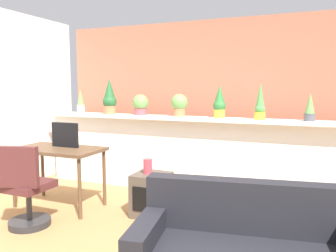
{
  "coord_description": "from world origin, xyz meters",
  "views": [
    {
      "loc": [
        1.4,
        -2.41,
        1.5
      ],
      "look_at": [
        -0.08,
        1.17,
        1.05
      ],
      "focal_mm": 35.85,
      "sensor_mm": 36.0,
      "label": 1
    }
  ],
  "objects_px": {
    "potted_plant_3": "(179,104)",
    "side_cube_shelf": "(151,195)",
    "potted_plant_6": "(310,108)",
    "potted_plant_2": "(141,104)",
    "office_chair": "(26,193)",
    "potted_plant_1": "(110,98)",
    "potted_plant_5": "(260,104)",
    "vase_on_shelf": "(148,166)",
    "desk": "(58,155)",
    "tv_monitor": "(65,135)",
    "potted_plant_4": "(219,102)",
    "potted_plant_0": "(81,102)"
  },
  "relations": [
    {
      "from": "potted_plant_6",
      "to": "side_cube_shelf",
      "type": "xyz_separation_m",
      "value": [
        -1.67,
        -0.95,
        -1.0
      ]
    },
    {
      "from": "potted_plant_0",
      "to": "tv_monitor",
      "type": "relative_size",
      "value": 0.96
    },
    {
      "from": "potted_plant_2",
      "to": "potted_plant_1",
      "type": "bearing_deg",
      "value": -174.02
    },
    {
      "from": "office_chair",
      "to": "side_cube_shelf",
      "type": "bearing_deg",
      "value": 37.6
    },
    {
      "from": "potted_plant_1",
      "to": "side_cube_shelf",
      "type": "bearing_deg",
      "value": -39.16
    },
    {
      "from": "potted_plant_6",
      "to": "side_cube_shelf",
      "type": "relative_size",
      "value": 0.68
    },
    {
      "from": "potted_plant_4",
      "to": "side_cube_shelf",
      "type": "xyz_separation_m",
      "value": [
        -0.56,
        -0.96,
        -1.05
      ]
    },
    {
      "from": "potted_plant_5",
      "to": "tv_monitor",
      "type": "relative_size",
      "value": 1.2
    },
    {
      "from": "potted_plant_5",
      "to": "office_chair",
      "type": "xyz_separation_m",
      "value": [
        -2.17,
        -1.74,
        -0.9
      ]
    },
    {
      "from": "potted_plant_3",
      "to": "potted_plant_5",
      "type": "bearing_deg",
      "value": -2.15
    },
    {
      "from": "potted_plant_5",
      "to": "desk",
      "type": "bearing_deg",
      "value": -154.96
    },
    {
      "from": "potted_plant_3",
      "to": "potted_plant_0",
      "type": "bearing_deg",
      "value": 179.89
    },
    {
      "from": "potted_plant_1",
      "to": "desk",
      "type": "bearing_deg",
      "value": -94.14
    },
    {
      "from": "office_chair",
      "to": "side_cube_shelf",
      "type": "xyz_separation_m",
      "value": [
        1.08,
        0.83,
        -0.14
      ]
    },
    {
      "from": "office_chair",
      "to": "vase_on_shelf",
      "type": "distance_m",
      "value": 1.34
    },
    {
      "from": "desk",
      "to": "tv_monitor",
      "type": "xyz_separation_m",
      "value": [
        0.05,
        0.08,
        0.24
      ]
    },
    {
      "from": "office_chair",
      "to": "desk",
      "type": "bearing_deg",
      "value": 100.16
    },
    {
      "from": "potted_plant_3",
      "to": "potted_plant_5",
      "type": "distance_m",
      "value": 1.1
    },
    {
      "from": "potted_plant_1",
      "to": "potted_plant_3",
      "type": "bearing_deg",
      "value": 1.75
    },
    {
      "from": "potted_plant_6",
      "to": "vase_on_shelf",
      "type": "height_order",
      "value": "potted_plant_6"
    },
    {
      "from": "tv_monitor",
      "to": "office_chair",
      "type": "xyz_separation_m",
      "value": [
        0.07,
        -0.75,
        -0.52
      ]
    },
    {
      "from": "potted_plant_2",
      "to": "office_chair",
      "type": "height_order",
      "value": "potted_plant_2"
    },
    {
      "from": "potted_plant_6",
      "to": "tv_monitor",
      "type": "distance_m",
      "value": 3.03
    },
    {
      "from": "potted_plant_0",
      "to": "vase_on_shelf",
      "type": "bearing_deg",
      "value": -30.11
    },
    {
      "from": "potted_plant_1",
      "to": "office_chair",
      "type": "bearing_deg",
      "value": -88.63
    },
    {
      "from": "potted_plant_4",
      "to": "vase_on_shelf",
      "type": "xyz_separation_m",
      "value": [
        -0.6,
        -0.96,
        -0.71
      ]
    },
    {
      "from": "potted_plant_3",
      "to": "potted_plant_6",
      "type": "xyz_separation_m",
      "value": [
        1.68,
        0.0,
        -0.01
      ]
    },
    {
      "from": "office_chair",
      "to": "potted_plant_6",
      "type": "bearing_deg",
      "value": 32.89
    },
    {
      "from": "desk",
      "to": "tv_monitor",
      "type": "bearing_deg",
      "value": 59.81
    },
    {
      "from": "potted_plant_3",
      "to": "office_chair",
      "type": "relative_size",
      "value": 0.35
    },
    {
      "from": "potted_plant_2",
      "to": "office_chair",
      "type": "xyz_separation_m",
      "value": [
        -0.45,
        -1.8,
        -0.86
      ]
    },
    {
      "from": "potted_plant_2",
      "to": "vase_on_shelf",
      "type": "distance_m",
      "value": 1.31
    },
    {
      "from": "potted_plant_0",
      "to": "desk",
      "type": "height_order",
      "value": "potted_plant_0"
    },
    {
      "from": "side_cube_shelf",
      "to": "potted_plant_0",
      "type": "bearing_deg",
      "value": 150.52
    },
    {
      "from": "potted_plant_4",
      "to": "tv_monitor",
      "type": "height_order",
      "value": "potted_plant_4"
    },
    {
      "from": "potted_plant_3",
      "to": "side_cube_shelf",
      "type": "xyz_separation_m",
      "value": [
        0.01,
        -0.95,
        -1.01
      ]
    },
    {
      "from": "potted_plant_4",
      "to": "desk",
      "type": "relative_size",
      "value": 0.4
    },
    {
      "from": "potted_plant_4",
      "to": "side_cube_shelf",
      "type": "distance_m",
      "value": 1.53
    },
    {
      "from": "office_chair",
      "to": "potted_plant_4",
      "type": "bearing_deg",
      "value": 47.63
    },
    {
      "from": "potted_plant_5",
      "to": "vase_on_shelf",
      "type": "bearing_deg",
      "value": -141.43
    },
    {
      "from": "potted_plant_3",
      "to": "office_chair",
      "type": "bearing_deg",
      "value": -121.05
    },
    {
      "from": "potted_plant_5",
      "to": "potted_plant_2",
      "type": "bearing_deg",
      "value": 178.02
    },
    {
      "from": "potted_plant_0",
      "to": "potted_plant_5",
      "type": "bearing_deg",
      "value": -0.92
    },
    {
      "from": "tv_monitor",
      "to": "potted_plant_4",
      "type": "bearing_deg",
      "value": 31.49
    },
    {
      "from": "potted_plant_1",
      "to": "potted_plant_4",
      "type": "relative_size",
      "value": 1.22
    },
    {
      "from": "office_chair",
      "to": "potted_plant_5",
      "type": "bearing_deg",
      "value": 38.66
    },
    {
      "from": "potted_plant_5",
      "to": "potted_plant_6",
      "type": "distance_m",
      "value": 0.58
    },
    {
      "from": "potted_plant_1",
      "to": "desk",
      "type": "relative_size",
      "value": 0.49
    },
    {
      "from": "potted_plant_4",
      "to": "potted_plant_6",
      "type": "xyz_separation_m",
      "value": [
        1.12,
        -0.02,
        -0.05
      ]
    },
    {
      "from": "potted_plant_4",
      "to": "tv_monitor",
      "type": "relative_size",
      "value": 1.15
    }
  ]
}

